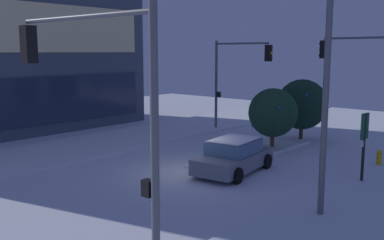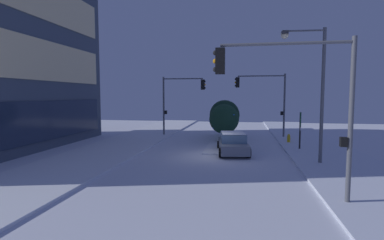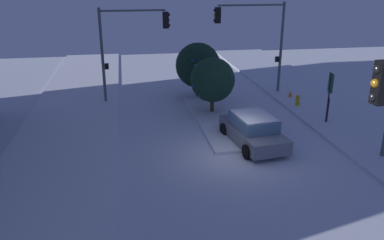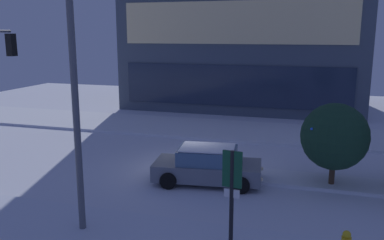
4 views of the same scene
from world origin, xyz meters
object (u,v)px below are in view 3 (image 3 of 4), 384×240
(decorated_tree_median, at_px, (213,80))
(construction_cone, at_px, (290,95))
(traffic_light_corner_far_right, at_px, (129,38))
(decorated_tree_left_of_median, at_px, (198,65))
(traffic_light_corner_near_right, at_px, (256,32))
(parking_info_sign, at_px, (330,92))
(car_near, at_px, (253,130))
(fire_hydrant, at_px, (298,101))

(decorated_tree_median, height_order, construction_cone, decorated_tree_median)
(decorated_tree_median, bearing_deg, traffic_light_corner_far_right, 55.39)
(traffic_light_corner_far_right, bearing_deg, construction_cone, -6.11)
(decorated_tree_median, bearing_deg, decorated_tree_left_of_median, 2.84)
(traffic_light_corner_near_right, distance_m, traffic_light_corner_far_right, 8.33)
(parking_info_sign, distance_m, construction_cone, 5.18)
(car_near, height_order, traffic_light_corner_near_right, traffic_light_corner_near_right)
(traffic_light_corner_near_right, distance_m, decorated_tree_left_of_median, 4.40)
(parking_info_sign, bearing_deg, construction_cone, -83.26)
(parking_info_sign, height_order, construction_cone, parking_info_sign)
(traffic_light_corner_near_right, bearing_deg, car_near, 71.79)
(fire_hydrant, relative_size, construction_cone, 1.51)
(parking_info_sign, bearing_deg, car_near, 28.43)
(traffic_light_corner_near_right, bearing_deg, traffic_light_corner_far_right, 2.26)
(fire_hydrant, bearing_deg, decorated_tree_left_of_median, 58.93)
(traffic_light_corner_near_right, distance_m, decorated_tree_median, 5.55)
(traffic_light_corner_far_right, relative_size, decorated_tree_median, 1.78)
(traffic_light_corner_near_right, relative_size, decorated_tree_median, 1.84)
(car_near, height_order, decorated_tree_left_of_median, decorated_tree_left_of_median)
(car_near, bearing_deg, fire_hydrant, -49.28)
(traffic_light_corner_far_right, bearing_deg, fire_hydrant, -16.47)
(construction_cone, bearing_deg, traffic_light_corner_near_right, 55.82)
(traffic_light_corner_near_right, bearing_deg, decorated_tree_left_of_median, -1.43)
(fire_hydrant, height_order, decorated_tree_left_of_median, decorated_tree_left_of_median)
(traffic_light_corner_far_right, distance_m, construction_cone, 11.18)
(traffic_light_corner_far_right, xyz_separation_m, parking_info_sign, (-6.05, -10.46, -2.26))
(traffic_light_corner_far_right, relative_size, decorated_tree_left_of_median, 1.63)
(construction_cone, bearing_deg, car_near, 144.73)
(car_near, height_order, fire_hydrant, car_near)
(decorated_tree_median, bearing_deg, car_near, -168.96)
(traffic_light_corner_far_right, relative_size, parking_info_sign, 2.08)
(car_near, xyz_separation_m, traffic_light_corner_far_right, (8.01, 5.57, 3.38))
(decorated_tree_left_of_median, distance_m, construction_cone, 6.47)
(construction_cone, bearing_deg, decorated_tree_left_of_median, 75.56)
(traffic_light_corner_near_right, xyz_separation_m, fire_hydrant, (-3.32, -1.81, -3.85))
(decorated_tree_median, relative_size, construction_cone, 6.10)
(traffic_light_corner_near_right, height_order, parking_info_sign, traffic_light_corner_near_right)
(car_near, xyz_separation_m, traffic_light_corner_near_right, (8.34, -2.74, 3.54))
(traffic_light_corner_far_right, xyz_separation_m, construction_cone, (-1.12, -10.45, -3.82))
(traffic_light_corner_near_right, distance_m, construction_cone, 4.74)
(traffic_light_corner_near_right, xyz_separation_m, decorated_tree_left_of_median, (0.10, 3.86, -2.10))
(car_near, height_order, construction_cone, car_near)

